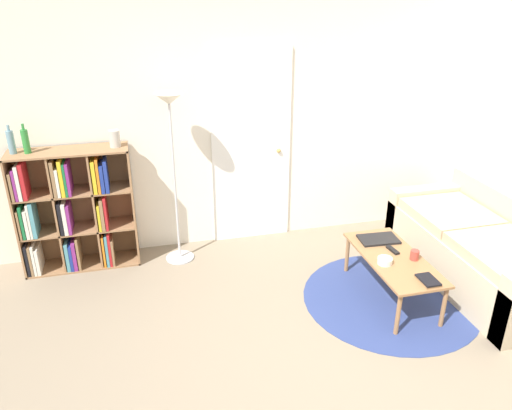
% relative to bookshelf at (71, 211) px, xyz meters
% --- Properties ---
extents(ground_plane, '(14.00, 14.00, 0.00)m').
position_rel_bookshelf_xyz_m(ground_plane, '(1.73, -2.17, -0.59)').
color(ground_plane, gray).
extents(wall_back, '(7.73, 0.11, 2.60)m').
position_rel_bookshelf_xyz_m(wall_back, '(1.73, 0.21, 0.70)').
color(wall_back, silver).
rests_on(wall_back, ground_plane).
extents(rug, '(1.52, 1.52, 0.01)m').
position_rel_bookshelf_xyz_m(rug, '(2.69, -1.29, -0.58)').
color(rug, navy).
rests_on(rug, ground_plane).
extents(bookshelf, '(1.06, 0.34, 1.18)m').
position_rel_bookshelf_xyz_m(bookshelf, '(0.00, 0.00, 0.00)').
color(bookshelf, '#936B47').
rests_on(bookshelf, ground_plane).
extents(floor_lamp, '(0.28, 0.28, 1.66)m').
position_rel_bookshelf_xyz_m(floor_lamp, '(0.98, -0.12, 0.74)').
color(floor_lamp, '#B7B7BC').
rests_on(floor_lamp, ground_plane).
extents(couch, '(0.90, 1.88, 0.76)m').
position_rel_bookshelf_xyz_m(couch, '(3.68, -1.18, -0.30)').
color(couch, '#CCB793').
rests_on(couch, ground_plane).
extents(coffee_table, '(0.48, 1.06, 0.40)m').
position_rel_bookshelf_xyz_m(coffee_table, '(2.71, -1.25, -0.23)').
color(coffee_table, '#996B42').
rests_on(coffee_table, ground_plane).
extents(laptop, '(0.36, 0.24, 0.02)m').
position_rel_bookshelf_xyz_m(laptop, '(2.72, -0.93, -0.18)').
color(laptop, black).
rests_on(laptop, coffee_table).
extents(bowl, '(0.12, 0.12, 0.05)m').
position_rel_bookshelf_xyz_m(bowl, '(2.58, -1.32, -0.16)').
color(bowl, silver).
rests_on(bowl, coffee_table).
extents(book_stack_on_table, '(0.13, 0.19, 0.03)m').
position_rel_bookshelf_xyz_m(book_stack_on_table, '(2.77, -1.66, -0.17)').
color(book_stack_on_table, olive).
rests_on(book_stack_on_table, coffee_table).
extents(cup, '(0.07, 0.07, 0.09)m').
position_rel_bookshelf_xyz_m(cup, '(2.86, -1.32, -0.15)').
color(cup, '#A33D33').
rests_on(cup, coffee_table).
extents(remote, '(0.06, 0.16, 0.02)m').
position_rel_bookshelf_xyz_m(remote, '(2.75, -1.14, -0.18)').
color(remote, black).
rests_on(remote, coffee_table).
extents(bottle_left, '(0.06, 0.06, 0.26)m').
position_rel_bookshelf_xyz_m(bottle_left, '(-0.40, 0.01, 0.70)').
color(bottle_left, '#6B93A3').
rests_on(bottle_left, bookshelf).
extents(bottle_middle, '(0.06, 0.06, 0.26)m').
position_rel_bookshelf_xyz_m(bottle_middle, '(-0.28, -0.01, 0.70)').
color(bottle_middle, '#2D8438').
rests_on(bottle_middle, bookshelf).
extents(vase_on_shelf, '(0.10, 0.10, 0.15)m').
position_rel_bookshelf_xyz_m(vase_on_shelf, '(0.47, -0.00, 0.67)').
color(vase_on_shelf, '#B7B2A8').
rests_on(vase_on_shelf, bookshelf).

